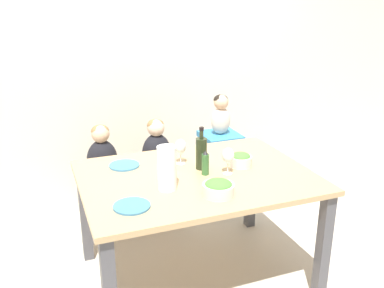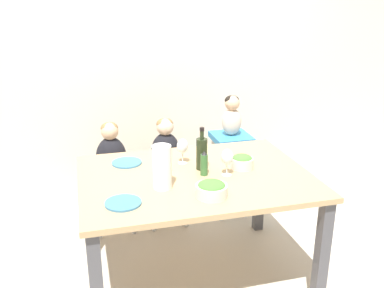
{
  "view_description": "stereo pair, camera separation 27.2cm",
  "coord_description": "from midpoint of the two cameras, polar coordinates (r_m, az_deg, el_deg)",
  "views": [
    {
      "loc": [
        -0.92,
        -2.32,
        1.83
      ],
      "look_at": [
        0.0,
        0.08,
        0.93
      ],
      "focal_mm": 40.0,
      "sensor_mm": 36.0,
      "label": 1
    },
    {
      "loc": [
        -0.66,
        -2.4,
        1.83
      ],
      "look_at": [
        0.0,
        0.08,
        0.93
      ],
      "focal_mm": 40.0,
      "sensor_mm": 36.0,
      "label": 2
    }
  ],
  "objects": [
    {
      "name": "salad_bowl_large",
      "position": [
        2.42,
        5.85,
        -6.05
      ],
      "size": [
        0.18,
        0.18,
        0.09
      ],
      "color": "silver",
      "rests_on": "dining_table"
    },
    {
      "name": "person_baby_right",
      "position": [
        3.54,
        7.54,
        3.92
      ],
      "size": [
        0.17,
        0.13,
        0.33
      ],
      "color": "beige",
      "rests_on": "chair_right_highchair"
    },
    {
      "name": "condiment_bottle_hot_sauce",
      "position": [
        2.69,
        4.53,
        -2.69
      ],
      "size": [
        0.05,
        0.05,
        0.16
      ],
      "color": "#336633",
      "rests_on": "dining_table"
    },
    {
      "name": "wine_bottle",
      "position": [
        2.76,
        4.13,
        -1.22
      ],
      "size": [
        0.07,
        0.07,
        0.28
      ],
      "color": "#232D19",
      "rests_on": "dining_table"
    },
    {
      "name": "chair_far_center",
      "position": [
        3.55,
        -1.28,
        -4.77
      ],
      "size": [
        0.36,
        0.38,
        0.46
      ],
      "color": "silver",
      "rests_on": "ground_plane"
    },
    {
      "name": "dinner_plate_front_left",
      "position": [
        2.36,
        -5.91,
        -7.9
      ],
      "size": [
        0.2,
        0.2,
        0.01
      ],
      "color": "teal",
      "rests_on": "dining_table"
    },
    {
      "name": "dining_table",
      "position": [
        2.75,
        3.27,
        -6.0
      ],
      "size": [
        1.45,
        1.06,
        0.75
      ],
      "color": "tan",
      "rests_on": "ground_plane"
    },
    {
      "name": "person_child_left",
      "position": [
        3.37,
        -8.52,
        -0.95
      ],
      "size": [
        0.24,
        0.19,
        0.44
      ],
      "color": "black",
      "rests_on": "chair_far_left"
    },
    {
      "name": "salad_bowl_small",
      "position": [
        2.84,
        9.44,
        -2.34
      ],
      "size": [
        0.15,
        0.15,
        0.09
      ],
      "color": "silver",
      "rests_on": "dining_table"
    },
    {
      "name": "wall_back",
      "position": [
        3.79,
        -2.8,
        11.98
      ],
      "size": [
        10.0,
        0.06,
        2.7
      ],
      "color": "beige",
      "rests_on": "ground_plane"
    },
    {
      "name": "ground_plane",
      "position": [
        3.09,
        3.03,
        -17.09
      ],
      "size": [
        14.0,
        14.0,
        0.0
      ],
      "primitive_type": "plane",
      "color": "#BCB2A3"
    },
    {
      "name": "person_child_center",
      "position": [
        3.44,
        -1.31,
        -0.32
      ],
      "size": [
        0.24,
        0.19,
        0.44
      ],
      "color": "black",
      "rests_on": "chair_far_center"
    },
    {
      "name": "paper_towel_roll",
      "position": [
        2.48,
        -0.9,
        -3.16
      ],
      "size": [
        0.11,
        0.11,
        0.26
      ],
      "color": "white",
      "rests_on": "dining_table"
    },
    {
      "name": "wine_glass_near",
      "position": [
        2.68,
        7.62,
        -1.83
      ],
      "size": [
        0.08,
        0.08,
        0.17
      ],
      "color": "white",
      "rests_on": "dining_table"
    },
    {
      "name": "chair_right_highchair",
      "position": [
        3.65,
        7.31,
        -1.43
      ],
      "size": [
        0.31,
        0.32,
        0.73
      ],
      "color": "silver",
      "rests_on": "ground_plane"
    },
    {
      "name": "wine_glass_far",
      "position": [
        2.85,
        1.44,
        -0.38
      ],
      "size": [
        0.08,
        0.08,
        0.17
      ],
      "color": "white",
      "rests_on": "dining_table"
    },
    {
      "name": "dinner_plate_back_left",
      "position": [
        2.9,
        -6.05,
        -2.54
      ],
      "size": [
        0.2,
        0.2,
        0.01
      ],
      "color": "teal",
      "rests_on": "dining_table"
    },
    {
      "name": "chair_far_left",
      "position": [
        3.48,
        -8.28,
        -5.47
      ],
      "size": [
        0.36,
        0.38,
        0.46
      ],
      "color": "silver",
      "rests_on": "ground_plane"
    }
  ]
}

